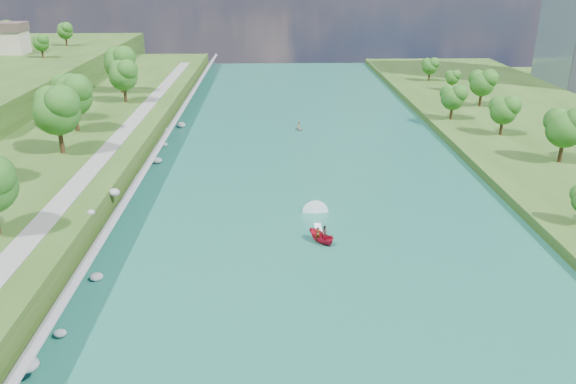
{
  "coord_description": "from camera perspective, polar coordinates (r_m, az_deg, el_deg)",
  "views": [
    {
      "loc": [
        -5.76,
        -59.48,
        31.09
      ],
      "look_at": [
        -3.58,
        12.05,
        2.5
      ],
      "focal_mm": 35.0,
      "sensor_mm": 36.0,
      "label": 1
    }
  ],
  "objects": [
    {
      "name": "raft",
      "position": [
        116.43,
        1.13,
        6.52
      ],
      "size": [
        2.55,
        3.09,
        1.63
      ],
      "rotation": [
        0.0,
        0.0,
        0.26
      ],
      "color": "gray",
      "rests_on": "river_water"
    },
    {
      "name": "riprap_bank",
      "position": [
        86.2,
        -15.11,
        1.12
      ],
      "size": [
        4.4,
        236.0,
        4.2
      ],
      "color": "slate",
      "rests_on": "ground"
    },
    {
      "name": "river_water",
      "position": [
        85.52,
        2.24,
        0.48
      ],
      "size": [
        55.0,
        240.0,
        0.1
      ],
      "primitive_type": "cube",
      "color": "#175A4A",
      "rests_on": "ground"
    },
    {
      "name": "motorboat",
      "position": [
        69.85,
        3.26,
        -4.02
      ],
      "size": [
        3.6,
        18.75,
        2.14
      ],
      "rotation": [
        0.0,
        0.0,
        3.84
      ],
      "color": "#B50E26",
      "rests_on": "river_water"
    },
    {
      "name": "ground",
      "position": [
        67.36,
        3.38,
        -5.75
      ],
      "size": [
        260.0,
        260.0,
        0.0
      ],
      "primitive_type": "plane",
      "color": "#2D5119",
      "rests_on": "ground"
    },
    {
      "name": "trees_east",
      "position": [
        99.79,
        24.68,
        5.23
      ],
      "size": [
        15.88,
        143.39,
        10.72
      ],
      "color": "#205015",
      "rests_on": "berm_east"
    },
    {
      "name": "riverside_path",
      "position": [
        88.26,
        -19.3,
        2.33
      ],
      "size": [
        3.0,
        200.0,
        0.1
      ],
      "primitive_type": "cube",
      "color": "gray",
      "rests_on": "berm_west"
    }
  ]
}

